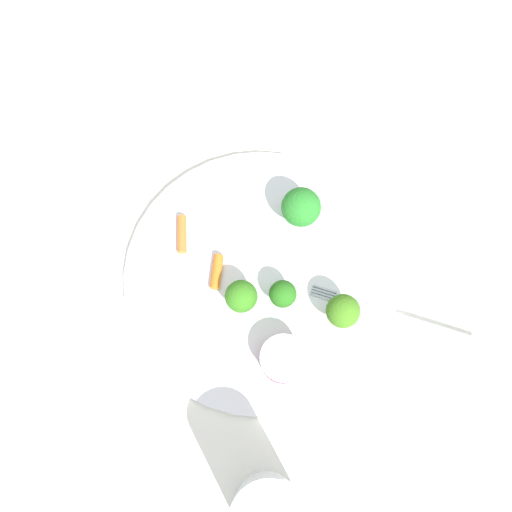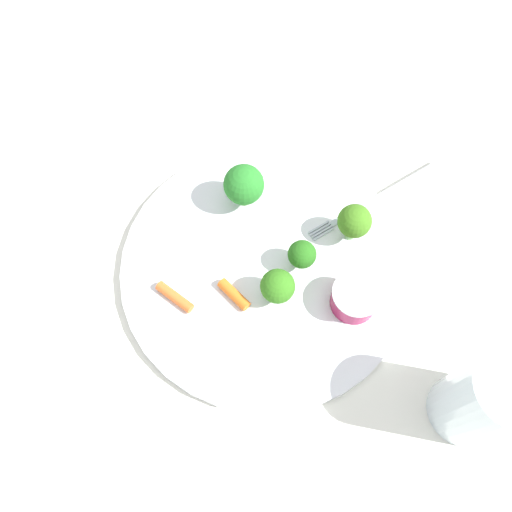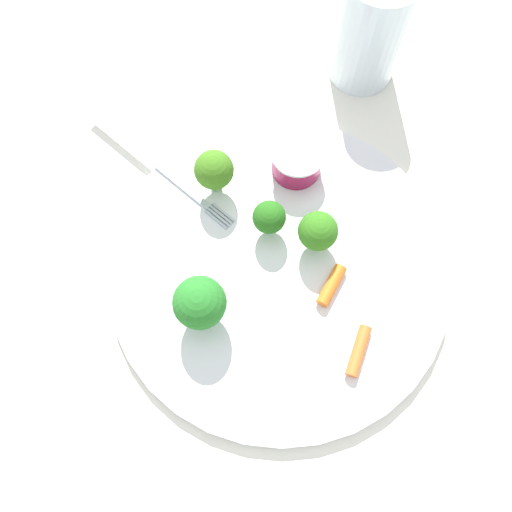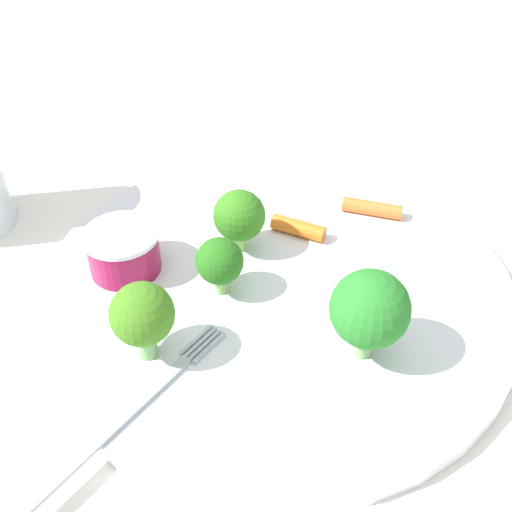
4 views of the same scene
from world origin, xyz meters
The scene contains 10 objects.
ground_plane centered at (0.00, 0.00, 0.00)m, with size 2.40×2.40×0.00m, color white.
plate centered at (0.00, 0.00, 0.01)m, with size 0.32×0.32×0.01m, color white.
sauce_cup centered at (-0.07, -0.07, 0.03)m, with size 0.05×0.05×0.03m.
broccoli_floret_0 centered at (-0.01, -0.04, 0.04)m, with size 0.03×0.03×0.04m.
broccoli_floret_1 centered at (0.08, 0.00, 0.05)m, with size 0.05×0.05×0.06m.
broccoli_floret_2 centered at (0.01, -0.10, 0.04)m, with size 0.04×0.04×0.05m.
broccoli_floret_3 centered at (-0.04, 0.00, 0.04)m, with size 0.04×0.04×0.05m.
carrot_stick_0 centered at (-0.03, 0.04, 0.02)m, with size 0.01×0.01×0.04m, color orange.
carrot_stick_1 centered at (-0.01, 0.10, 0.02)m, with size 0.01×0.01×0.05m, color orange.
fork centered at (0.04, -0.15, 0.01)m, with size 0.06×0.19×0.00m.
Camera 1 is at (-0.15, -0.09, 0.63)m, focal length 38.92 mm.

